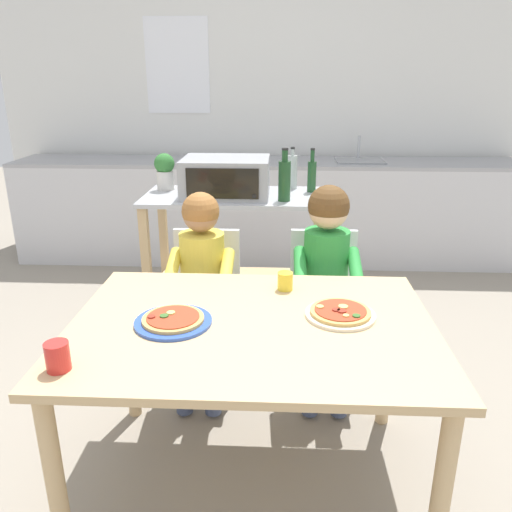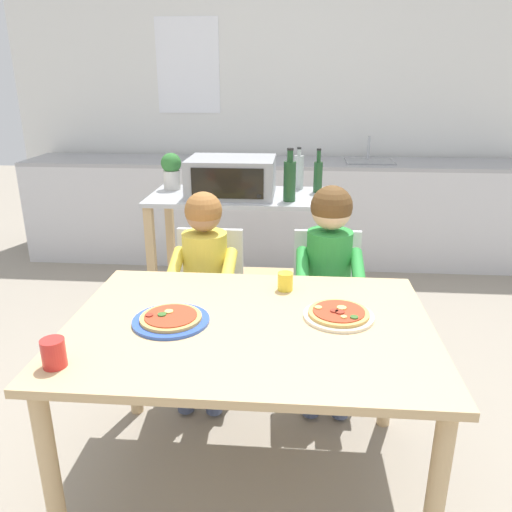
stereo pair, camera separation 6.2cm
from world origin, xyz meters
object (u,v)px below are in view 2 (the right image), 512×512
object	(u,v)px
bottle_clear_vinegar	(318,175)
child_in_green_shirt	(329,269)
dining_table	(249,345)
bottle_brown_beer	(290,179)
toaster_oven	(232,177)
pizza_plate_cream	(339,314)
drinking_cup_red	(54,353)
kitchen_island_cart	(242,241)
dining_chair_right	(326,299)
child_in_yellow_shirt	(203,274)
pizza_plate_blue_rimmed	(171,319)
drinking_cup_yellow	(285,281)
bottle_dark_olive_oil	(299,172)
potted_herb_plant	(171,170)
dining_chair_left	(209,297)

from	to	relation	value
bottle_clear_vinegar	child_in_green_shirt	distance (m)	0.88
bottle_clear_vinegar	dining_table	bearing A→B (deg)	-101.01
bottle_brown_beer	toaster_oven	bearing A→B (deg)	161.51
bottle_brown_beer	pizza_plate_cream	distance (m)	1.21
drinking_cup_red	kitchen_island_cart	bearing A→B (deg)	76.92
bottle_brown_beer	child_in_green_shirt	xyz separation A→B (m)	(0.21, -0.58, -0.32)
kitchen_island_cart	dining_chair_right	size ratio (longest dim) A/B	1.38
child_in_yellow_shirt	child_in_green_shirt	distance (m)	0.61
kitchen_island_cart	pizza_plate_blue_rimmed	world-z (taller)	kitchen_island_cart
drinking_cup_yellow	drinking_cup_red	xyz separation A→B (m)	(-0.69, -0.65, 0.01)
dining_table	pizza_plate_cream	world-z (taller)	pizza_plate_cream
dining_chair_right	drinking_cup_yellow	bearing A→B (deg)	-114.09
pizza_plate_cream	bottle_dark_olive_oil	bearing A→B (deg)	95.91
kitchen_island_cart	child_in_green_shirt	distance (m)	0.88
toaster_oven	child_in_yellow_shirt	bearing A→B (deg)	-94.26
dining_table	drinking_cup_red	bearing A→B (deg)	-149.21
bottle_dark_olive_oil	dining_table	distance (m)	1.62
bottle_dark_olive_oil	drinking_cup_red	bearing A→B (deg)	-111.09
drinking_cup_red	potted_herb_plant	bearing A→B (deg)	91.96
dining_chair_right	drinking_cup_yellow	xyz separation A→B (m)	(-0.20, -0.46, 0.28)
child_in_yellow_shirt	pizza_plate_cream	xyz separation A→B (m)	(0.61, -0.56, 0.08)
kitchen_island_cart	toaster_oven	bearing A→B (deg)	-158.78
potted_herb_plant	dining_chair_left	bearing A→B (deg)	-65.05
potted_herb_plant	pizza_plate_cream	xyz separation A→B (m)	(0.96, -1.43, -0.27)
dining_chair_left	bottle_dark_olive_oil	bearing A→B (deg)	61.32
kitchen_island_cart	child_in_green_shirt	xyz separation A→B (m)	(0.50, -0.72, 0.10)
dining_chair_left	drinking_cup_yellow	world-z (taller)	dining_chair_left
kitchen_island_cart	child_in_yellow_shirt	distance (m)	0.76
bottle_brown_beer	potted_herb_plant	bearing A→B (deg)	160.57
toaster_oven	drinking_cup_yellow	bearing A→B (deg)	-71.28
bottle_clear_vinegar	pizza_plate_blue_rimmed	distance (m)	1.63
potted_herb_plant	dining_chair_right	xyz separation A→B (m)	(0.96, -0.73, -0.53)
child_in_green_shirt	drinking_cup_yellow	size ratio (longest dim) A/B	14.13
dining_chair_right	pizza_plate_blue_rimmed	bearing A→B (deg)	-127.81
pizza_plate_blue_rimmed	pizza_plate_cream	size ratio (longest dim) A/B	1.07
bottle_brown_beer	bottle_clear_vinegar	world-z (taller)	bottle_brown_beer
child_in_yellow_shirt	child_in_green_shirt	bearing A→B (deg)	2.24
bottle_clear_vinegar	dining_chair_left	distance (m)	1.06
drinking_cup_yellow	drinking_cup_red	distance (m)	0.95
toaster_oven	bottle_dark_olive_oil	world-z (taller)	bottle_dark_olive_oil
bottle_brown_beer	pizza_plate_cream	size ratio (longest dim) A/B	1.16
bottle_brown_beer	dining_chair_left	xyz separation A→B (m)	(-0.40, -0.48, -0.53)
drinking_cup_yellow	bottle_dark_olive_oil	bearing A→B (deg)	87.85
kitchen_island_cart	pizza_plate_cream	size ratio (longest dim) A/B	4.29
dining_chair_right	pizza_plate_cream	distance (m)	0.74
child_in_yellow_shirt	pizza_plate_blue_rimmed	bearing A→B (deg)	-90.03
potted_herb_plant	bottle_brown_beer	bearing A→B (deg)	-19.43
kitchen_island_cart	pizza_plate_blue_rimmed	distance (m)	1.40
potted_herb_plant	dining_chair_left	distance (m)	0.98
toaster_oven	potted_herb_plant	bearing A→B (deg)	159.76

